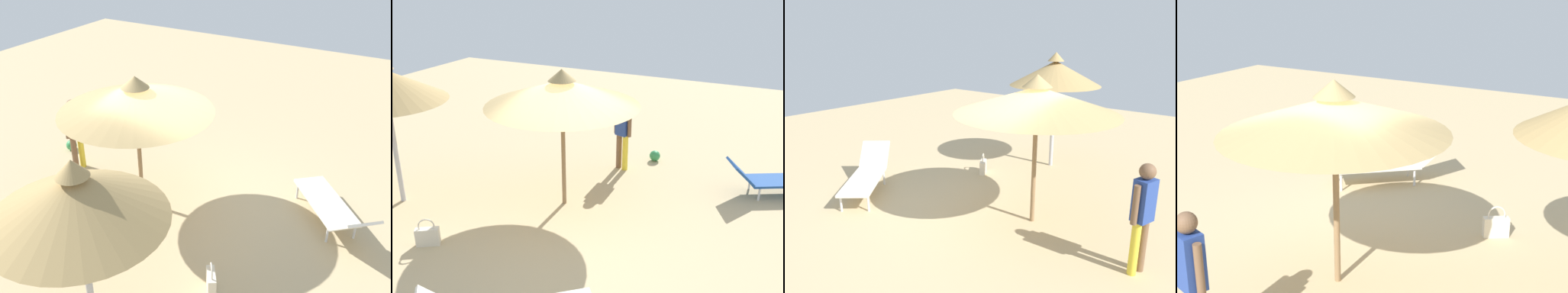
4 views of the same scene
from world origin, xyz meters
TOP-DOWN VIEW (x-y plane):
  - ground at (0.00, 0.00)m, footprint 24.00×24.00m
  - parasol_umbrella_center at (-0.75, -0.48)m, footprint 2.91×2.91m
  - lounge_chair_front at (-3.01, 3.31)m, footprint 1.56×2.17m
  - person_standing_near_left at (-2.82, -0.07)m, footprint 0.29×0.46m
  - handbag at (1.58, -1.88)m, footprint 0.33×0.41m
  - beach_ball at (-3.59, 0.49)m, footprint 0.26×0.26m

SIDE VIEW (x-z plane):
  - ground at x=0.00m, z-range -0.10..0.00m
  - beach_ball at x=-3.59m, z-range 0.00..0.26m
  - handbag at x=1.58m, z-range -0.07..0.44m
  - lounge_chair_front at x=-3.01m, z-range -0.02..0.74m
  - person_standing_near_left at x=-2.82m, z-range 0.13..1.83m
  - parasol_umbrella_center at x=-0.75m, z-range 0.92..3.66m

